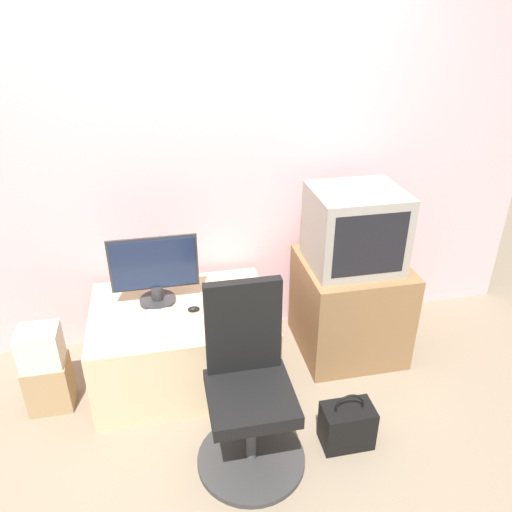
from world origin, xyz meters
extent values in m
plane|color=#7F705B|center=(0.00, 0.00, 0.00)|extent=(12.00, 12.00, 0.00)
cube|color=beige|center=(0.00, 1.32, 1.30)|extent=(4.40, 0.05, 2.60)
cube|color=#CCB289|center=(-0.20, 0.86, 0.24)|extent=(1.03, 0.76, 0.49)
cube|color=olive|center=(0.88, 0.92, 0.32)|extent=(0.63, 0.63, 0.64)
cylinder|color=#2D2D2D|center=(-0.32, 0.95, 0.50)|extent=(0.21, 0.21, 0.02)
cylinder|color=#2D2D2D|center=(-0.32, 0.95, 0.55)|extent=(0.07, 0.07, 0.08)
cube|color=#2D2D2D|center=(-0.32, 0.96, 0.74)|extent=(0.50, 0.01, 0.33)
cube|color=#19233D|center=(-0.32, 0.95, 0.74)|extent=(0.47, 0.02, 0.30)
cube|color=white|center=(-0.36, 0.79, 0.50)|extent=(0.35, 0.14, 0.01)
ellipsoid|color=black|center=(-0.12, 0.80, 0.50)|extent=(0.07, 0.04, 0.03)
cube|color=gray|center=(0.85, 0.91, 0.87)|extent=(0.52, 0.46, 0.47)
cube|color=black|center=(0.85, 0.68, 0.87)|extent=(0.43, 0.01, 0.37)
cylinder|color=#333333|center=(0.07, 0.13, 0.01)|extent=(0.54, 0.54, 0.03)
cylinder|color=#4C4C51|center=(0.07, 0.13, 0.21)|extent=(0.05, 0.05, 0.36)
cube|color=black|center=(0.07, 0.13, 0.43)|extent=(0.40, 0.40, 0.07)
cube|color=black|center=(0.07, 0.30, 0.71)|extent=(0.36, 0.05, 0.50)
cube|color=#A3845B|center=(-0.96, 0.74, 0.15)|extent=(0.24, 0.20, 0.30)
cube|color=beige|center=(-0.96, 0.74, 0.41)|extent=(0.22, 0.18, 0.22)
cube|color=black|center=(0.58, 0.14, 0.12)|extent=(0.26, 0.17, 0.24)
torus|color=black|center=(0.58, 0.14, 0.25)|extent=(0.16, 0.01, 0.16)
camera|label=1|loc=(-0.26, -1.59, 2.10)|focal=35.00mm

